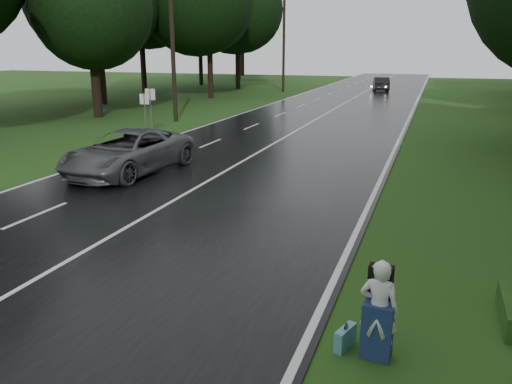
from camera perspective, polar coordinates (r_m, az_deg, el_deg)
ground at (r=12.46m, az=-19.30°, el=-6.85°), size 160.00×160.00×0.00m
road at (r=30.15m, az=4.90°, el=7.03°), size 12.00×140.00×0.04m
lane_center at (r=30.15m, az=4.90°, el=7.07°), size 0.12×140.00×0.01m
grey_car at (r=19.81m, az=-14.11°, el=4.40°), size 3.20×6.04×1.62m
far_car at (r=58.98m, az=13.85°, el=11.69°), size 2.35×4.76×1.50m
hitchhiker at (r=8.12m, az=13.59°, el=-13.05°), size 0.63×0.57×1.63m
suitcase at (r=8.53m, az=9.98°, el=-15.81°), size 0.30×0.52×0.36m
utility_pole_mid at (r=33.88m, az=-8.98°, el=7.83°), size 1.80×0.28×9.24m
utility_pole_far at (r=56.72m, az=3.06°, el=11.17°), size 1.80×0.28×10.87m
road_sign_a at (r=28.28m, az=-12.19°, el=6.10°), size 0.55×0.10×2.28m
road_sign_b at (r=28.79m, az=-11.55°, el=6.31°), size 0.60×0.10×2.51m
tree_left_d at (r=37.30m, az=-17.25°, el=8.04°), size 7.90×7.90×12.35m
tree_left_e at (r=49.89m, az=-5.08°, el=10.49°), size 9.89×9.89×15.45m
tree_left_f at (r=60.91m, az=-2.03°, el=11.50°), size 10.00×10.00×15.63m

